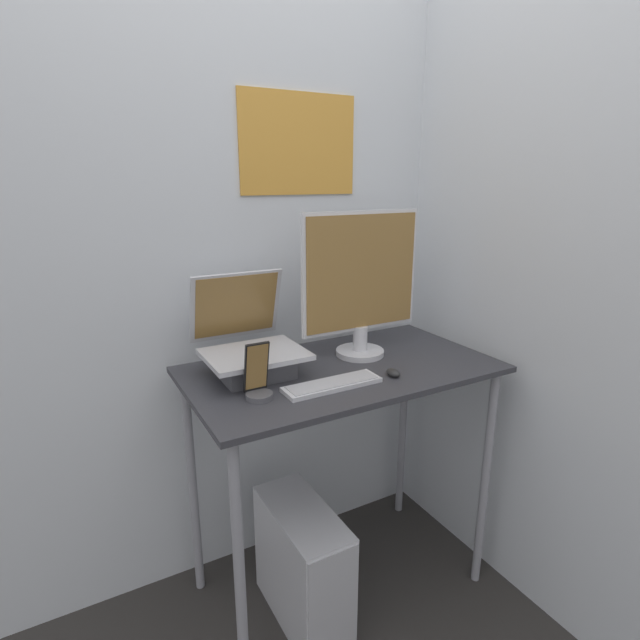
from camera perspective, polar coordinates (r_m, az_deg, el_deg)
name	(u,v)px	position (r m, az deg, el deg)	size (l,w,h in m)	color
ground_plane	(383,640)	(2.06, 7.19, -32.50)	(12.00, 12.00, 0.00)	#2D2B28
wall_back	(292,242)	(1.96, -3.20, 8.93)	(6.00, 0.06, 2.60)	silver
wall_side_right	(547,253)	(1.83, 24.55, 7.03)	(0.05, 6.00, 2.60)	silver
desk	(341,397)	(1.78, 2.46, -8.81)	(1.06, 0.59, 0.91)	#333338
laptop	(251,351)	(1.66, -7.87, -3.50)	(0.32, 0.33, 0.33)	#4C4C51
monitor	(361,286)	(1.78, 4.72, 3.93)	(0.47, 0.18, 0.52)	silver
keyboard	(332,384)	(1.57, 1.41, -7.36)	(0.32, 0.09, 0.02)	silver
mouse	(393,373)	(1.66, 8.36, -5.97)	(0.04, 0.06, 0.03)	#262626
cell_phone	(258,381)	(1.49, -7.11, -6.98)	(0.08, 0.08, 0.17)	#4C4C51
computer_tower	(303,565)	(1.97, -1.99, -26.15)	(0.19, 0.43, 0.44)	silver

